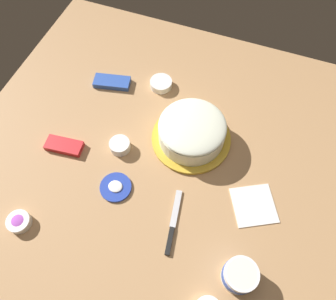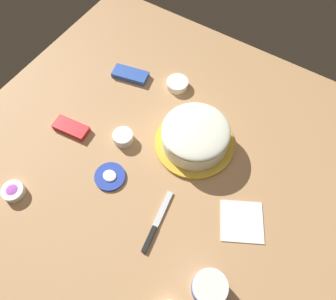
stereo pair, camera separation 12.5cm
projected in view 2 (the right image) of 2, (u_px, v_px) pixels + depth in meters
ground_plane at (154, 160)px, 1.27m from camera, size 1.54×1.54×0.00m
frosted_cake at (195, 137)px, 1.25m from camera, size 0.32×0.32×0.12m
frosting_tub at (209, 288)px, 1.00m from camera, size 0.11×0.11×0.08m
frosting_tub_lid at (110, 176)px, 1.23m from camera, size 0.12×0.12×0.02m
spreading_knife at (155, 226)px, 1.13m from camera, size 0.06×0.24×0.01m
sprinkle_bowl_green at (177, 84)px, 1.43m from camera, size 0.10×0.10×0.03m
sprinkle_bowl_rainbow at (13, 191)px, 1.19m from camera, size 0.08×0.08×0.03m
sprinkle_bowl_yellow at (123, 137)px, 1.29m from camera, size 0.08×0.08×0.04m
candy_box_lower at (130, 75)px, 1.46m from camera, size 0.17×0.10×0.02m
candy_box_upper at (71, 128)px, 1.32m from camera, size 0.15×0.08×0.02m
paper_napkin at (242, 221)px, 1.15m from camera, size 0.20×0.20×0.01m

